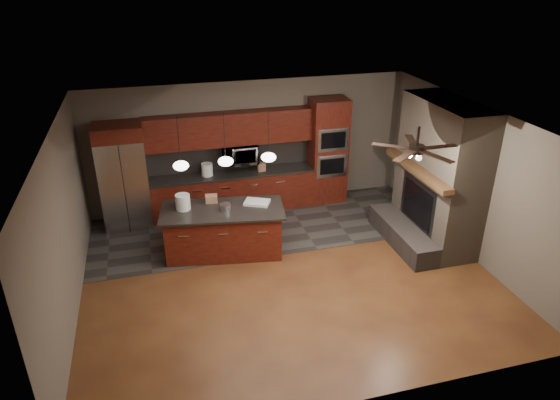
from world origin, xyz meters
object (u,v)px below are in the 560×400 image
object	(u,v)px
paint_can	(225,207)
oven_tower	(328,151)
refrigerator	(124,177)
counter_box	(261,167)
kitchen_island	(224,231)
counter_bucket	(207,170)
white_bucket	(183,202)
paint_tray	(257,202)
microwave	(240,154)
cardboard_box	(211,199)

from	to	relation	value
paint_can	oven_tower	bearing A→B (deg)	34.08
refrigerator	counter_box	world-z (taller)	refrigerator
kitchen_island	counter_bucket	xyz separation A→B (m)	(-0.04, 1.71, 0.57)
kitchen_island	counter_box	bearing A→B (deg)	64.61
white_bucket	paint_tray	distance (m)	1.37
microwave	counter_bucket	world-z (taller)	microwave
counter_box	cardboard_box	bearing A→B (deg)	-137.10
white_bucket	counter_bucket	world-z (taller)	white_bucket
white_bucket	paint_tray	bearing A→B (deg)	-5.19
oven_tower	kitchen_island	size ratio (longest dim) A/B	1.00
kitchen_island	counter_box	world-z (taller)	counter_box
refrigerator	cardboard_box	bearing A→B (deg)	-38.88
microwave	counter_box	distance (m)	0.55
paint_can	paint_tray	bearing A→B (deg)	11.83
oven_tower	cardboard_box	distance (m)	3.13
white_bucket	cardboard_box	distance (m)	0.57
white_bucket	paint_can	size ratio (longest dim) A/B	1.50
kitchen_island	paint_can	distance (m)	0.53
oven_tower	paint_can	world-z (taller)	oven_tower
microwave	kitchen_island	bearing A→B (deg)	-111.35
oven_tower	counter_bucket	world-z (taller)	oven_tower
counter_bucket	refrigerator	bearing A→B (deg)	-177.26
paint_can	cardboard_box	xyz separation A→B (m)	(-0.20, 0.41, 0.01)
white_bucket	oven_tower	bearing A→B (deg)	24.34
paint_can	microwave	bearing A→B (deg)	70.73
refrigerator	paint_can	xyz separation A→B (m)	(1.79, -1.69, -0.11)
refrigerator	paint_tray	bearing A→B (deg)	-33.04
refrigerator	oven_tower	bearing A→B (deg)	0.96
kitchen_island	white_bucket	distance (m)	0.93
oven_tower	microwave	world-z (taller)	oven_tower
paint_can	cardboard_box	bearing A→B (deg)	115.59
kitchen_island	paint_can	bearing A→B (deg)	-42.43
cardboard_box	counter_box	size ratio (longest dim) A/B	1.21
cardboard_box	paint_can	bearing A→B (deg)	-58.04
kitchen_island	white_bucket	xyz separation A→B (m)	(-0.69, 0.19, 0.60)
cardboard_box	paint_tray	bearing A→B (deg)	-12.77
kitchen_island	paint_can	xyz separation A→B (m)	(0.05, -0.06, 0.52)
paint_tray	counter_box	distance (m)	1.66
counter_box	oven_tower	bearing A→B (deg)	-1.32
paint_can	paint_tray	world-z (taller)	paint_can
microwave	white_bucket	world-z (taller)	microwave
white_bucket	paint_tray	xyz separation A→B (m)	(1.35, -0.12, -0.12)
microwave	kitchen_island	xyz separation A→B (m)	(-0.69, -1.76, -0.84)
oven_tower	counter_box	distance (m)	1.55
paint_tray	oven_tower	bearing A→B (deg)	65.64
oven_tower	paint_can	bearing A→B (deg)	-145.92
refrigerator	white_bucket	size ratio (longest dim) A/B	7.59
microwave	paint_can	world-z (taller)	microwave
kitchen_island	cardboard_box	world-z (taller)	cardboard_box
kitchen_island	paint_tray	size ratio (longest dim) A/B	5.19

